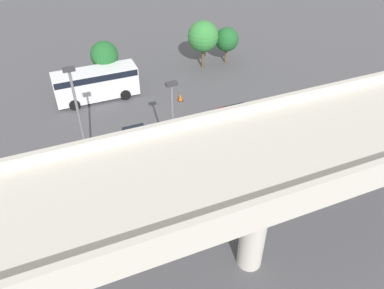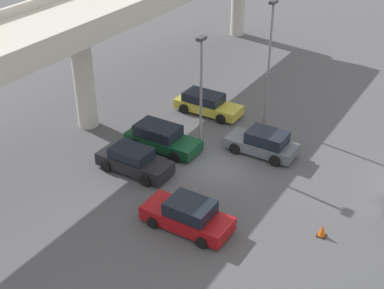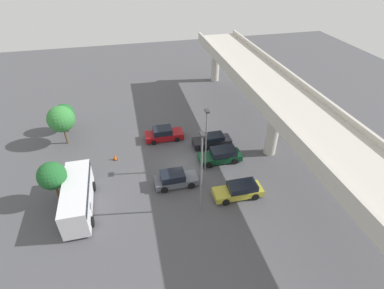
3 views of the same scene
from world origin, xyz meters
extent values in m
plane|color=#4C4C51|center=(0.00, 0.00, 0.00)|extent=(94.18, 94.18, 0.00)
cube|color=#BCB7AD|center=(0.00, 10.26, 7.36)|extent=(43.95, 6.07, 0.90)
cube|color=#BCB7AD|center=(0.00, 7.38, 8.08)|extent=(43.95, 0.30, 0.55)
cube|color=#BCB7AD|center=(0.00, 13.14, 8.08)|extent=(43.95, 0.30, 0.55)
cylinder|color=#BCB7AD|center=(0.00, 10.26, 3.45)|extent=(1.35, 1.35, 6.91)
cube|color=maroon|center=(-5.69, -1.23, 0.54)|extent=(1.88, 4.64, 0.74)
cube|color=black|center=(-5.69, -1.43, 1.26)|extent=(1.73, 2.28, 0.70)
cylinder|color=black|center=(-6.65, 0.20, 0.30)|extent=(0.22, 0.60, 0.60)
cylinder|color=black|center=(-4.73, 0.20, 0.30)|extent=(0.22, 0.60, 0.60)
cylinder|color=black|center=(-6.65, -2.67, 0.30)|extent=(0.22, 0.60, 0.60)
cylinder|color=black|center=(-4.73, -2.67, 0.30)|extent=(0.22, 0.60, 0.60)
cube|color=black|center=(-2.95, 4.11, 0.56)|extent=(1.75, 4.58, 0.75)
cube|color=black|center=(-2.95, 4.31, 1.22)|extent=(1.61, 2.35, 0.57)
cylinder|color=black|center=(-2.05, 2.69, 0.34)|extent=(0.22, 0.67, 0.67)
cylinder|color=black|center=(-3.85, 2.69, 0.34)|extent=(0.22, 0.67, 0.67)
cylinder|color=black|center=(-2.05, 5.53, 0.34)|extent=(0.22, 0.67, 0.67)
cylinder|color=black|center=(-3.85, 5.53, 0.34)|extent=(0.22, 0.67, 0.67)
cube|color=#0C381E|center=(0.10, 4.15, 0.52)|extent=(1.88, 4.80, 0.66)
cube|color=black|center=(0.10, 4.54, 1.19)|extent=(1.73, 2.76, 0.68)
cylinder|color=black|center=(1.06, 2.66, 0.35)|extent=(0.22, 0.71, 0.71)
cylinder|color=black|center=(-0.86, 2.66, 0.35)|extent=(0.22, 0.71, 0.71)
cylinder|color=black|center=(1.06, 5.64, 0.35)|extent=(0.22, 0.71, 0.71)
cylinder|color=black|center=(-0.86, 5.64, 0.35)|extent=(0.22, 0.71, 0.71)
cube|color=#515660|center=(2.83, -1.34, 0.52)|extent=(1.81, 4.37, 0.66)
cube|color=black|center=(2.83, -1.69, 1.21)|extent=(1.67, 2.37, 0.72)
cylinder|color=black|center=(1.90, 0.02, 0.36)|extent=(0.22, 0.71, 0.71)
cylinder|color=black|center=(3.76, 0.02, 0.36)|extent=(0.22, 0.71, 0.71)
cylinder|color=black|center=(1.90, -2.69, 0.36)|extent=(0.22, 0.71, 0.71)
cylinder|color=black|center=(3.76, -2.69, 0.36)|extent=(0.22, 0.71, 0.71)
cube|color=gold|center=(5.82, 4.16, 0.52)|extent=(1.77, 4.79, 0.65)
cube|color=black|center=(5.82, 4.58, 1.15)|extent=(1.63, 2.74, 0.61)
cylinder|color=black|center=(6.72, 2.68, 0.35)|extent=(0.22, 0.70, 0.70)
cylinder|color=black|center=(4.91, 2.68, 0.35)|extent=(0.22, 0.70, 0.70)
cylinder|color=black|center=(6.72, 5.64, 0.35)|extent=(0.22, 0.70, 0.70)
cylinder|color=black|center=(4.91, 5.64, 0.35)|extent=(0.22, 0.70, 0.70)
cylinder|color=slate|center=(1.31, 2.14, 3.58)|extent=(0.16, 0.16, 7.16)
cube|color=#333338|center=(1.31, 2.14, 7.26)|extent=(0.70, 0.35, 0.20)
cylinder|color=slate|center=(6.69, 0.21, 4.11)|extent=(0.16, 0.16, 8.23)
cube|color=#333338|center=(6.69, 0.21, 8.33)|extent=(0.70, 0.35, 0.20)
cube|color=black|center=(-2.80, -7.32, 0.02)|extent=(0.44, 0.44, 0.04)
cone|color=#EA590F|center=(-2.80, -7.32, 0.35)|extent=(0.40, 0.40, 0.70)
camera|label=1|loc=(7.72, 20.59, 17.69)|focal=35.00mm
camera|label=2|loc=(-23.69, -12.59, 17.45)|focal=50.00mm
camera|label=3|loc=(25.32, -5.02, 20.95)|focal=28.00mm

